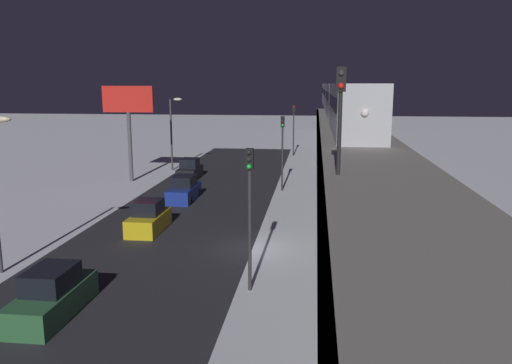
{
  "coord_description": "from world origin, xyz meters",
  "views": [
    {
      "loc": [
        -3.59,
        26.67,
        9.11
      ],
      "look_at": [
        0.8,
        -10.45,
        1.76
      ],
      "focal_mm": 35.23,
      "sensor_mm": 36.0,
      "label": 1
    }
  ],
  "objects_px": {
    "subway_train": "(337,97)",
    "traffic_light_mid": "(282,142)",
    "sedan_black_2": "(190,170)",
    "commercial_billboard": "(128,109)",
    "sedan_blue": "(184,190)",
    "traffic_light_near": "(250,199)",
    "traffic_light_far": "(294,123)",
    "sedan_yellow": "(149,219)",
    "rail_signal": "(340,102)",
    "sedan_green": "(52,296)"
  },
  "relations": [
    {
      "from": "subway_train",
      "to": "commercial_billboard",
      "type": "bearing_deg",
      "value": 44.35
    },
    {
      "from": "traffic_light_near",
      "to": "commercial_billboard",
      "type": "xyz_separation_m",
      "value": [
        14.48,
        -24.12,
        2.63
      ]
    },
    {
      "from": "sedan_blue",
      "to": "traffic_light_mid",
      "type": "height_order",
      "value": "traffic_light_mid"
    },
    {
      "from": "sedan_black_2",
      "to": "traffic_light_near",
      "type": "bearing_deg",
      "value": 109.64
    },
    {
      "from": "subway_train",
      "to": "traffic_light_near",
      "type": "relative_size",
      "value": 11.57
    },
    {
      "from": "sedan_blue",
      "to": "traffic_light_mid",
      "type": "bearing_deg",
      "value": -148.79
    },
    {
      "from": "rail_signal",
      "to": "traffic_light_far",
      "type": "distance_m",
      "value": 45.41
    },
    {
      "from": "sedan_black_2",
      "to": "traffic_light_near",
      "type": "distance_m",
      "value": 27.87
    },
    {
      "from": "subway_train",
      "to": "sedan_blue",
      "type": "xyz_separation_m",
      "value": [
        12.87,
        26.56,
        -6.71
      ]
    },
    {
      "from": "sedan_green",
      "to": "traffic_light_mid",
      "type": "xyz_separation_m",
      "value": [
        -7.5,
        -24.88,
        3.4
      ]
    },
    {
      "from": "sedan_yellow",
      "to": "traffic_light_far",
      "type": "distance_m",
      "value": 35.61
    },
    {
      "from": "sedan_green",
      "to": "commercial_billboard",
      "type": "height_order",
      "value": "commercial_billboard"
    },
    {
      "from": "subway_train",
      "to": "traffic_light_near",
      "type": "height_order",
      "value": "subway_train"
    },
    {
      "from": "sedan_blue",
      "to": "traffic_light_far",
      "type": "distance_m",
      "value": 27.34
    },
    {
      "from": "subway_train",
      "to": "sedan_yellow",
      "type": "xyz_separation_m",
      "value": [
        12.87,
        35.14,
        -6.69
      ]
    },
    {
      "from": "sedan_black_2",
      "to": "traffic_light_far",
      "type": "relative_size",
      "value": 0.63
    },
    {
      "from": "traffic_light_far",
      "to": "traffic_light_mid",
      "type": "bearing_deg",
      "value": 90.0
    },
    {
      "from": "sedan_yellow",
      "to": "rail_signal",
      "type": "bearing_deg",
      "value": 136.96
    },
    {
      "from": "subway_train",
      "to": "sedan_black_2",
      "type": "relative_size",
      "value": 18.27
    },
    {
      "from": "subway_train",
      "to": "rail_signal",
      "type": "relative_size",
      "value": 18.52
    },
    {
      "from": "traffic_light_near",
      "to": "traffic_light_mid",
      "type": "relative_size",
      "value": 1.0
    },
    {
      "from": "traffic_light_near",
      "to": "sedan_blue",
      "type": "bearing_deg",
      "value": -66.17
    },
    {
      "from": "subway_train",
      "to": "sedan_blue",
      "type": "relative_size",
      "value": 16.48
    },
    {
      "from": "rail_signal",
      "to": "traffic_light_far",
      "type": "height_order",
      "value": "rail_signal"
    },
    {
      "from": "subway_train",
      "to": "traffic_light_mid",
      "type": "distance_m",
      "value": 22.9
    },
    {
      "from": "commercial_billboard",
      "to": "sedan_blue",
      "type": "bearing_deg",
      "value": 134.35
    },
    {
      "from": "subway_train",
      "to": "rail_signal",
      "type": "distance_m",
      "value": 45.6
    },
    {
      "from": "sedan_blue",
      "to": "sedan_yellow",
      "type": "distance_m",
      "value": 8.58
    },
    {
      "from": "subway_train",
      "to": "traffic_light_mid",
      "type": "xyz_separation_m",
      "value": [
        5.37,
        22.02,
        -3.3
      ]
    },
    {
      "from": "traffic_light_far",
      "to": "commercial_billboard",
      "type": "xyz_separation_m",
      "value": [
        14.48,
        18.92,
        2.63
      ]
    },
    {
      "from": "sedan_black_2",
      "to": "commercial_billboard",
      "type": "relative_size",
      "value": 0.46
    },
    {
      "from": "subway_train",
      "to": "sedan_black_2",
      "type": "distance_m",
      "value": 23.79
    },
    {
      "from": "sedan_black_2",
      "to": "sedan_blue",
      "type": "bearing_deg",
      "value": 101.22
    },
    {
      "from": "subway_train",
      "to": "traffic_light_far",
      "type": "bearing_deg",
      "value": 5.26
    },
    {
      "from": "traffic_light_near",
      "to": "traffic_light_mid",
      "type": "height_order",
      "value": "same"
    },
    {
      "from": "sedan_green",
      "to": "traffic_light_far",
      "type": "height_order",
      "value": "traffic_light_far"
    },
    {
      "from": "sedan_black_2",
      "to": "traffic_light_far",
      "type": "xyz_separation_m",
      "value": [
        -9.3,
        -16.99,
        3.4
      ]
    },
    {
      "from": "rail_signal",
      "to": "sedan_black_2",
      "type": "bearing_deg",
      "value": -65.23
    },
    {
      "from": "sedan_green",
      "to": "traffic_light_mid",
      "type": "relative_size",
      "value": 0.71
    },
    {
      "from": "sedan_black_2",
      "to": "traffic_light_far",
      "type": "distance_m",
      "value": 19.66
    },
    {
      "from": "sedan_yellow",
      "to": "traffic_light_far",
      "type": "bearing_deg",
      "value": -102.21
    },
    {
      "from": "sedan_blue",
      "to": "traffic_light_near",
      "type": "relative_size",
      "value": 0.7
    },
    {
      "from": "sedan_yellow",
      "to": "traffic_light_near",
      "type": "height_order",
      "value": "traffic_light_near"
    },
    {
      "from": "sedan_green",
      "to": "subway_train",
      "type": "bearing_deg",
      "value": -105.35
    },
    {
      "from": "traffic_light_far",
      "to": "commercial_billboard",
      "type": "distance_m",
      "value": 23.97
    },
    {
      "from": "sedan_blue",
      "to": "sedan_green",
      "type": "height_order",
      "value": "same"
    },
    {
      "from": "sedan_green",
      "to": "sedan_black_2",
      "type": "distance_m",
      "value": 29.47
    },
    {
      "from": "sedan_yellow",
      "to": "commercial_billboard",
      "type": "bearing_deg",
      "value": -66.05
    },
    {
      "from": "subway_train",
      "to": "traffic_light_near",
      "type": "bearing_deg",
      "value": 82.96
    },
    {
      "from": "sedan_black_2",
      "to": "commercial_billboard",
      "type": "height_order",
      "value": "commercial_billboard"
    }
  ]
}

